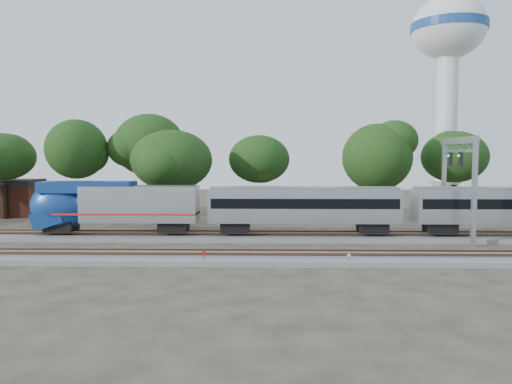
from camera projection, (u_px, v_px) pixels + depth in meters
ground at (193, 250)px, 42.13m from camera, size 160.00×160.00×0.00m
track_far at (202, 237)px, 48.10m from camera, size 160.00×5.00×0.73m
track_near at (186, 257)px, 38.13m from camera, size 160.00×5.00×0.73m
switch_stand_red at (204, 256)px, 36.53m from camera, size 0.32×0.06×1.00m
switch_stand_white at (349, 258)px, 35.97m from camera, size 0.29×0.06×0.92m
switch_lever at (244, 263)px, 36.29m from camera, size 0.54×0.37×0.30m
water_tower at (448, 50)px, 87.69m from camera, size 13.04×13.04×36.10m
signal_gantry at (458, 165)px, 47.07m from camera, size 0.68×8.00×9.73m
brick_building at (0, 197)px, 67.31m from camera, size 10.76×8.14×4.83m
tree_1 at (3, 157)px, 63.36m from camera, size 8.05×8.05×11.35m
tree_2 at (77, 149)px, 60.77m from camera, size 8.98×8.98×12.66m
tree_3 at (149, 145)px, 62.97m from camera, size 9.54×9.54×13.46m
tree_4 at (172, 160)px, 58.21m from camera, size 7.64×7.64×10.76m
tree_5 at (259, 159)px, 62.85m from camera, size 7.74×7.74×10.91m
tree_6 at (377, 158)px, 61.86m from camera, size 7.96×7.96×11.22m
tree_7 at (455, 157)px, 64.89m from camera, size 8.03×8.03×11.32m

